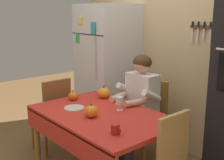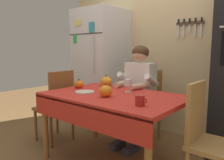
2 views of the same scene
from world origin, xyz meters
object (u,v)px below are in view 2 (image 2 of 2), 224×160
(refrigerator, at_px, (101,68))
(pumpkin_small, at_px, (106,81))
(chair_right_side, at_px, (207,135))
(serving_tray, at_px, (85,92))
(pumpkin_large, at_px, (106,91))
(chair_left_side, at_px, (57,103))
(chair_behind_person, at_px, (145,101))
(coffee_mug, at_px, (140,100))
(seated_person, at_px, (137,86))
(pumpkin_medium, at_px, (79,84))
(wine_glass, at_px, (128,83))
(dining_table, at_px, (112,103))

(refrigerator, bearing_deg, pumpkin_small, -43.02)
(chair_right_side, xyz_separation_m, serving_tray, (-1.18, -0.22, 0.24))
(pumpkin_large, height_order, pumpkin_small, pumpkin_small)
(refrigerator, height_order, chair_left_side, refrigerator)
(chair_behind_person, bearing_deg, chair_left_side, -135.42)
(coffee_mug, height_order, pumpkin_large, pumpkin_large)
(coffee_mug, relative_size, serving_tray, 0.51)
(pumpkin_small, bearing_deg, refrigerator, 136.98)
(seated_person, distance_m, pumpkin_large, 0.73)
(pumpkin_large, bearing_deg, coffee_mug, -10.55)
(seated_person, xyz_separation_m, serving_tray, (-0.20, -0.71, 0.01))
(seated_person, relative_size, pumpkin_large, 9.20)
(coffee_mug, relative_size, pumpkin_large, 0.77)
(seated_person, relative_size, coffee_mug, 11.88)
(seated_person, distance_m, serving_tray, 0.74)
(coffee_mug, relative_size, pumpkin_medium, 0.92)
(chair_right_side, distance_m, serving_tray, 1.23)
(coffee_mug, distance_m, pumpkin_large, 0.45)
(pumpkin_large, bearing_deg, pumpkin_medium, 163.57)
(seated_person, xyz_separation_m, chair_right_side, (0.99, -0.49, -0.23))
(chair_right_side, relative_size, pumpkin_medium, 8.19)
(chair_right_side, bearing_deg, wine_glass, 173.30)
(seated_person, xyz_separation_m, wine_glass, (0.13, -0.39, 0.10))
(wine_glass, bearing_deg, pumpkin_medium, -165.03)
(seated_person, relative_size, chair_right_side, 1.34)
(chair_right_side, xyz_separation_m, pumpkin_medium, (-1.45, -0.06, 0.27))
(pumpkin_large, bearing_deg, seated_person, 98.41)
(dining_table, bearing_deg, coffee_mug, -23.54)
(chair_left_side, bearing_deg, chair_behind_person, 44.58)
(serving_tray, bearing_deg, wine_glass, 43.97)
(chair_behind_person, distance_m, chair_left_side, 1.14)
(refrigerator, height_order, seated_person, refrigerator)
(chair_behind_person, relative_size, wine_glass, 6.58)
(chair_left_side, bearing_deg, pumpkin_medium, 9.59)
(dining_table, xyz_separation_m, pumpkin_large, (0.02, -0.12, 0.14))
(wine_glass, distance_m, serving_tray, 0.47)
(refrigerator, height_order, chair_right_side, refrigerator)
(chair_behind_person, relative_size, pumpkin_small, 6.48)
(chair_right_side, xyz_separation_m, coffee_mug, (-0.44, -0.31, 0.27))
(chair_behind_person, bearing_deg, chair_right_side, -34.71)
(refrigerator, bearing_deg, dining_table, -42.91)
(pumpkin_medium, bearing_deg, serving_tray, -31.13)
(chair_behind_person, bearing_deg, pumpkin_medium, -121.87)
(chair_left_side, xyz_separation_m, coffee_mug, (1.36, -0.19, 0.27))
(pumpkin_medium, bearing_deg, chair_right_side, 2.35)
(pumpkin_medium, bearing_deg, dining_table, -5.16)
(seated_person, height_order, pumpkin_large, seated_person)
(seated_person, xyz_separation_m, pumpkin_medium, (-0.46, -0.55, 0.05))
(wine_glass, bearing_deg, chair_left_side, -167.00)
(chair_left_side, relative_size, pumpkin_large, 6.88)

